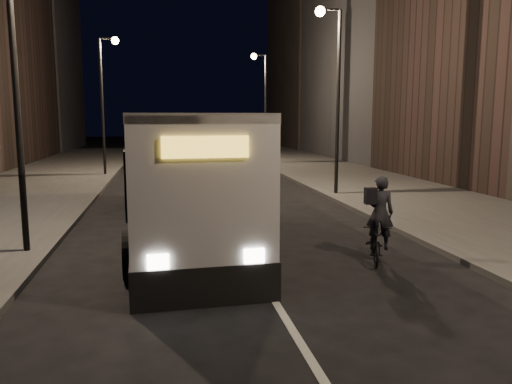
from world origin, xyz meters
name	(u,v)px	position (x,y,z in m)	size (l,w,h in m)	color
ground	(271,296)	(0.00, 0.00, 0.00)	(180.00, 180.00, 0.00)	black
sidewalk_right	(377,187)	(8.50, 14.00, 0.08)	(7.00, 70.00, 0.16)	#353533
sidewalk_left	(17,197)	(-8.50, 14.00, 0.08)	(7.00, 70.00, 0.16)	#353533
building_row_right	(400,26)	(16.00, 27.50, 10.50)	(8.00, 61.00, 21.00)	black
streetlight_right_mid	(333,76)	(5.33, 12.00, 5.36)	(1.20, 0.44, 8.12)	black
streetlight_right_far	(262,93)	(5.33, 28.00, 5.36)	(1.20, 0.44, 8.12)	black
streetlight_left_near	(24,42)	(-5.33, 4.00, 5.36)	(1.20, 0.44, 8.12)	black
streetlight_left_far	(106,87)	(-5.33, 22.00, 5.36)	(1.20, 0.44, 8.12)	black
city_bus	(179,168)	(-1.60, 6.31, 1.97)	(3.62, 13.58, 3.63)	silver
cyclist_on_bicycle	(377,233)	(3.05, 1.87, 0.72)	(1.25, 2.00, 2.17)	black
car_near	(208,162)	(0.80, 23.63, 0.62)	(1.47, 3.66, 1.25)	black
car_mid	(175,153)	(-1.17, 30.86, 0.73)	(1.55, 4.46, 1.47)	#38383A
car_far	(209,151)	(1.99, 35.57, 0.63)	(1.76, 4.34, 1.26)	black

